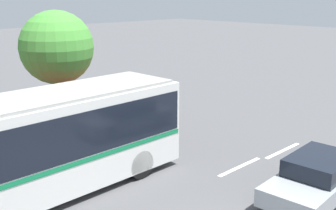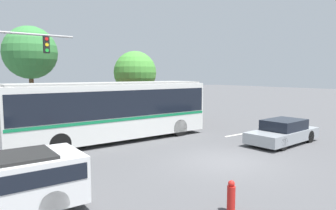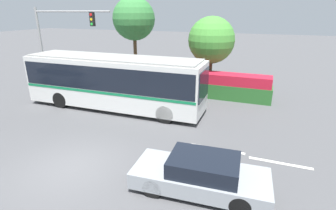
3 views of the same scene
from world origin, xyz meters
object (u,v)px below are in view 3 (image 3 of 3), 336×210
sedan_foreground (201,175)px  city_bus (114,79)px  traffic_light_pole (57,35)px  street_tree_centre (211,40)px  street_tree_left (134,19)px

sedan_foreground → city_bus: bearing=-43.8°
city_bus → traffic_light_pole: (-5.96, 2.18, 2.29)m
street_tree_centre → traffic_light_pole: bearing=-162.1°
street_tree_left → street_tree_centre: size_ratio=1.27×
sedan_foreground → traffic_light_pole: (-12.94, 8.07, 3.51)m
sedan_foreground → street_tree_centre: (-2.27, 11.51, 3.17)m
street_tree_centre → street_tree_left: bearing=165.2°
street_tree_left → traffic_light_pole: bearing=-123.4°
city_bus → street_tree_centre: size_ratio=2.06×
city_bus → sedan_foreground: size_ratio=2.43×
sedan_foreground → street_tree_left: bearing=-58.6°
traffic_light_pole → street_tree_centre: traffic_light_pole is taller
traffic_light_pole → street_tree_centre: bearing=17.9°
city_bus → sedan_foreground: 9.21m
city_bus → traffic_light_pole: 6.75m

